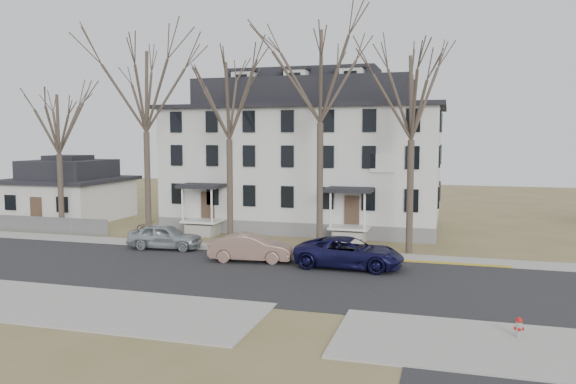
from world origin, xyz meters
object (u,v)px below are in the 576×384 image
(car_silver, at_px, (165,237))
(small_house, at_px, (70,193))
(tree_bungalow, at_px, (58,120))
(fire_hydrant, at_px, (519,328))
(car_tan, at_px, (251,248))
(car_navy, at_px, (349,253))
(bicycle_left, at_px, (147,228))
(tree_center, at_px, (321,68))
(tree_mid_right, at_px, (412,91))
(tree_mid_left, at_px, (229,95))
(tree_far_left, at_px, (145,86))
(boarding_house, at_px, (305,157))

(car_silver, bearing_deg, small_house, 51.16)
(tree_bungalow, height_order, fire_hydrant, tree_bungalow)
(tree_bungalow, distance_m, car_tan, 18.49)
(small_house, xyz_separation_m, car_navy, (25.72, -11.15, -1.45))
(car_silver, xyz_separation_m, bicycle_left, (-3.91, 4.54, -0.30))
(tree_center, height_order, car_tan, tree_center)
(small_house, distance_m, tree_mid_right, 30.08)
(small_house, xyz_separation_m, tree_mid_left, (17.00, -6.20, 7.35))
(bicycle_left, bearing_deg, car_tan, -112.38)
(bicycle_left, bearing_deg, car_navy, -102.44)
(tree_far_left, bearing_deg, bicycle_left, 124.81)
(boarding_house, distance_m, tree_mid_left, 9.66)
(car_silver, distance_m, fire_hydrant, 21.94)
(tree_mid_right, bearing_deg, car_silver, -167.80)
(small_house, relative_size, car_tan, 1.89)
(boarding_house, height_order, tree_far_left, tree_far_left)
(small_house, bearing_deg, tree_far_left, -29.39)
(small_house, bearing_deg, car_tan, -28.89)
(car_navy, bearing_deg, tree_mid_right, -27.73)
(small_house, relative_size, bicycle_left, 4.89)
(boarding_house, distance_m, tree_far_left, 13.12)
(tree_bungalow, relative_size, bicycle_left, 6.05)
(tree_bungalow, distance_m, car_navy, 23.45)
(tree_mid_right, xyz_separation_m, tree_bungalow, (-24.50, 0.00, -1.48))
(car_silver, distance_m, car_navy, 11.92)
(tree_center, relative_size, car_navy, 2.57)
(car_tan, xyz_separation_m, bicycle_left, (-10.19, 6.36, -0.29))
(tree_bungalow, height_order, car_navy, tree_bungalow)
(boarding_house, height_order, car_navy, boarding_house)
(tree_mid_left, relative_size, bicycle_left, 7.16)
(tree_mid_right, distance_m, fire_hydrant, 17.21)
(car_tan, height_order, bicycle_left, car_tan)
(tree_center, bearing_deg, car_navy, -61.19)
(tree_mid_left, height_order, tree_bungalow, tree_mid_left)
(tree_center, distance_m, car_tan, 11.79)
(tree_mid_right, height_order, car_tan, tree_mid_right)
(tree_mid_right, relative_size, fire_hydrant, 16.27)
(car_tan, bearing_deg, car_navy, -97.51)
(tree_far_left, distance_m, car_navy, 18.23)
(boarding_house, relative_size, tree_far_left, 1.52)
(tree_center, bearing_deg, tree_mid_left, 180.00)
(tree_center, distance_m, tree_mid_right, 5.70)
(car_silver, bearing_deg, tree_far_left, 38.06)
(small_house, xyz_separation_m, fire_hydrant, (33.13, -19.98, -1.85))
(car_tan, relative_size, bicycle_left, 2.59)
(tree_mid_left, xyz_separation_m, tree_center, (6.00, 0.00, 1.48))
(tree_far_left, height_order, tree_bungalow, tree_far_left)
(car_tan, relative_size, fire_hydrant, 5.89)
(tree_mid_right, xyz_separation_m, car_navy, (-2.78, -4.95, -8.81))
(tree_center, height_order, fire_hydrant, tree_center)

